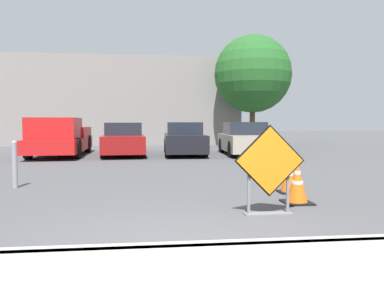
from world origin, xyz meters
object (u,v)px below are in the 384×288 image
(parked_car_nearest, at_px, (123,140))
(parked_car_third, at_px, (245,139))
(parked_car_second, at_px, (184,139))
(bollard_nearest, at_px, (15,163))
(road_closed_sign, at_px, (269,168))
(pickup_truck, at_px, (59,139))
(traffic_cone_second, at_px, (289,174))
(traffic_cone_nearest, at_px, (297,183))

(parked_car_nearest, bearing_deg, parked_car_third, 172.68)
(parked_car_second, relative_size, bollard_nearest, 4.48)
(road_closed_sign, relative_size, pickup_truck, 0.25)
(parked_car_third, distance_m, bollard_nearest, 10.65)
(traffic_cone_second, bearing_deg, traffic_cone_nearest, -102.69)
(pickup_truck, bearing_deg, parked_car_second, -178.55)
(road_closed_sign, relative_size, parked_car_nearest, 0.30)
(road_closed_sign, xyz_separation_m, parked_car_second, (-0.29, 11.25, -0.05))
(traffic_cone_nearest, relative_size, parked_car_third, 0.17)
(parked_car_third, bearing_deg, traffic_cone_nearest, 83.28)
(parked_car_third, bearing_deg, road_closed_sign, 80.03)
(traffic_cone_nearest, xyz_separation_m, parked_car_nearest, (-3.75, 10.45, 0.31))
(pickup_truck, height_order, parked_car_third, pickup_truck)
(traffic_cone_nearest, relative_size, traffic_cone_second, 0.96)
(parked_car_third, bearing_deg, parked_car_second, -5.96)
(parked_car_nearest, bearing_deg, pickup_truck, 2.52)
(bollard_nearest, bearing_deg, parked_car_second, 61.73)
(road_closed_sign, height_order, parked_car_second, parked_car_second)
(traffic_cone_second, xyz_separation_m, parked_car_nearest, (-3.97, 9.46, 0.30))
(parked_car_nearest, xyz_separation_m, parked_car_third, (5.39, -0.37, 0.01))
(pickup_truck, distance_m, parked_car_third, 8.07)
(traffic_cone_second, height_order, bollard_nearest, bollard_nearest)
(parked_car_nearest, bearing_deg, traffic_cone_second, 109.35)
(parked_car_second, bearing_deg, traffic_cone_second, 99.20)
(road_closed_sign, relative_size, parked_car_second, 0.30)
(traffic_cone_nearest, distance_m, parked_car_third, 10.22)
(traffic_cone_second, relative_size, bollard_nearest, 0.74)
(road_closed_sign, height_order, bollard_nearest, road_closed_sign)
(pickup_truck, relative_size, bollard_nearest, 5.28)
(traffic_cone_nearest, bearing_deg, road_closed_sign, -134.78)
(parked_car_third, bearing_deg, pickup_truck, 1.90)
(traffic_cone_second, height_order, parked_car_nearest, parked_car_nearest)
(traffic_cone_nearest, distance_m, traffic_cone_second, 1.01)
(pickup_truck, height_order, parked_car_nearest, pickup_truck)
(parked_car_nearest, distance_m, parked_car_third, 5.40)
(pickup_truck, xyz_separation_m, bollard_nearest, (0.92, -7.98, -0.20))
(road_closed_sign, xyz_separation_m, pickup_truck, (-5.67, 10.93, 0.01))
(road_closed_sign, distance_m, parked_car_second, 11.25)
(parked_car_nearest, distance_m, bollard_nearest, 8.45)
(parked_car_nearest, relative_size, parked_car_second, 0.99)
(traffic_cone_nearest, distance_m, parked_car_nearest, 11.10)
(pickup_truck, distance_m, bollard_nearest, 8.04)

